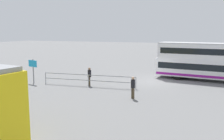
{
  "coord_description": "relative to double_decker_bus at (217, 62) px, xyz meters",
  "views": [
    {
      "loc": [
        -5.03,
        24.72,
        5.09
      ],
      "look_at": [
        2.21,
        5.72,
        1.91
      ],
      "focal_mm": 40.86,
      "sensor_mm": 36.0,
      "label": 1
    }
  ],
  "objects": [
    {
      "name": "pedestrian_railing",
      "position": [
        10.98,
        6.73,
        -1.22
      ],
      "size": [
        8.86,
        0.82,
        1.08
      ],
      "color": "gray",
      "rests_on": "ground"
    },
    {
      "name": "double_decker_bus",
      "position": [
        0.0,
        0.0,
        0.0
      ],
      "size": [
        12.14,
        4.0,
        3.82
      ],
      "color": "white",
      "rests_on": "ground"
    },
    {
      "name": "info_sign",
      "position": [
        16.63,
        7.32,
        -0.33
      ],
      "size": [
        1.19,
        0.4,
        2.33
      ],
      "color": "slate",
      "rests_on": "ground"
    },
    {
      "name": "pedestrian_crossing",
      "position": [
        5.96,
        9.44,
        -0.99
      ],
      "size": [
        0.45,
        0.45,
        1.69
      ],
      "color": "#4C3F2D",
      "rests_on": "ground"
    },
    {
      "name": "pedestrian_near_railing",
      "position": [
        10.95,
        6.56,
        -0.98
      ],
      "size": [
        0.43,
        0.43,
        1.71
      ],
      "color": "#4C3F2D",
      "rests_on": "ground"
    },
    {
      "name": "ground_plane",
      "position": [
        5.82,
        2.65,
        -1.96
      ],
      "size": [
        160.0,
        160.0,
        0.0
      ],
      "primitive_type": "plane",
      "color": "slate"
    }
  ]
}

